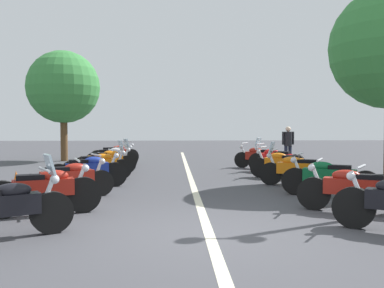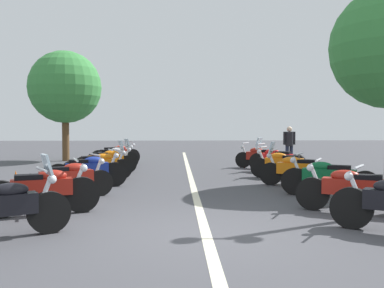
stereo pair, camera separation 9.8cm
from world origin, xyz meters
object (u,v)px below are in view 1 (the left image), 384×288
Objects in this scene: motorcycle_left_row_2 at (68,179)px; traffic_cone_0 at (16,185)px; motorcycle_left_row_0 at (2,208)px; motorcycle_right_row_1 at (355,189)px; motorcycle_left_row_4 at (98,165)px; motorcycle_left_row_5 at (106,160)px; roadside_tree_0 at (63,87)px; motorcycle_left_row_3 at (88,170)px; motorcycle_left_row_7 at (115,154)px; bystander_0 at (288,143)px; motorcycle_right_row_4 at (283,164)px; motorcycle_left_row_6 at (112,157)px; motorcycle_right_row_3 at (297,169)px; motorcycle_left_row_1 at (45,190)px; motorcycle_right_row_6 at (259,157)px; motorcycle_right_row_5 at (275,159)px; motorcycle_right_row_2 at (328,177)px.

motorcycle_left_row_2 is 1.29m from traffic_cone_0.
motorcycle_left_row_0 is 6.05m from motorcycle_right_row_1.
motorcycle_left_row_5 reaches higher than motorcycle_left_row_4.
roadside_tree_0 is (9.91, 1.49, 3.12)m from traffic_cone_0.
motorcycle_left_row_3 is 1.07× the size of motorcycle_left_row_7.
roadside_tree_0 is at bearing -27.27° from motorcycle_right_row_1.
motorcycle_left_row_0 is 0.94× the size of motorcycle_left_row_4.
motorcycle_right_row_1 is at bearing 163.32° from bystander_0.
motorcycle_left_row_6 is at bearing 0.58° from motorcycle_right_row_4.
roadside_tree_0 reaches higher than motorcycle_right_row_1.
motorcycle_right_row_3 reaches higher than motorcycle_left_row_6.
motorcycle_left_row_6 reaches higher than traffic_cone_0.
motorcycle_left_row_1 is at bearing 56.71° from motorcycle_left_row_0.
motorcycle_left_row_4 is 3.18m from motorcycle_left_row_6.
motorcycle_left_row_6 reaches higher than motorcycle_right_row_6.
bystander_0 reaches higher than motorcycle_left_row_6.
motorcycle_left_row_0 reaches higher than motorcycle_right_row_1.
motorcycle_left_row_0 reaches higher than motorcycle_left_row_6.
motorcycle_left_row_1 is 2.34m from traffic_cone_0.
motorcycle_right_row_6 reaches higher than motorcycle_left_row_2.
motorcycle_right_row_5 is at bearing 10.03° from motorcycle_left_row_2.
motorcycle_left_row_3 is at bearing -119.59° from motorcycle_left_row_7.
motorcycle_right_row_3 is (4.99, -5.78, -0.00)m from motorcycle_left_row_0.
motorcycle_left_row_3 is at bearing 121.95° from bystander_0.
motorcycle_left_row_2 is 8.49m from motorcycle_right_row_6.
motorcycle_right_row_2 is at bearing -71.33° from motorcycle_left_row_6.
motorcycle_right_row_5 is (-1.50, -5.85, 0.02)m from motorcycle_left_row_6.
motorcycle_left_row_7 is at bearing 70.46° from motorcycle_left_row_6.
motorcycle_right_row_3 is 0.39× the size of roadside_tree_0.
traffic_cone_0 is at bearing 72.52° from motorcycle_right_row_6.
bystander_0 reaches higher than traffic_cone_0.
motorcycle_left_row_0 is 0.95× the size of motorcycle_right_row_2.
motorcycle_left_row_1 is 3.24× the size of traffic_cone_0.
motorcycle_right_row_6 reaches higher than traffic_cone_0.
motorcycle_right_row_1 is 7.27m from traffic_cone_0.
motorcycle_right_row_3 is at bearing -61.64° from motorcycle_right_row_1.
roadside_tree_0 reaches higher than motorcycle_left_row_6.
traffic_cone_0 is at bearing -151.81° from motorcycle_left_row_3.
motorcycle_left_row_7 is 0.96× the size of motorcycle_right_row_1.
motorcycle_left_row_1 is 1.06× the size of motorcycle_left_row_6.
motorcycle_left_row_1 is at bearing -114.10° from motorcycle_left_row_5.
roadside_tree_0 is at bearing 94.14° from motorcycle_left_row_5.
motorcycle_left_row_0 is 11.29m from motorcycle_left_row_7.
motorcycle_left_row_7 reaches higher than motorcycle_right_row_1.
motorcycle_left_row_3 is 5.85m from motorcycle_right_row_4.
motorcycle_left_row_4 is 1.05× the size of motorcycle_left_row_7.
motorcycle_right_row_2 is at bearing 124.96° from motorcycle_right_row_5.
motorcycle_right_row_2 is 7.76m from bystander_0.
motorcycle_left_row_0 reaches higher than motorcycle_right_row_2.
motorcycle_left_row_7 is 7.18m from bystander_0.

